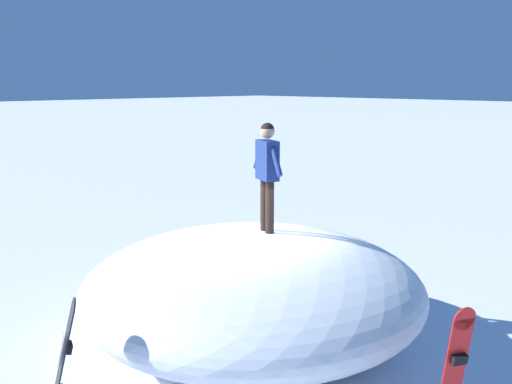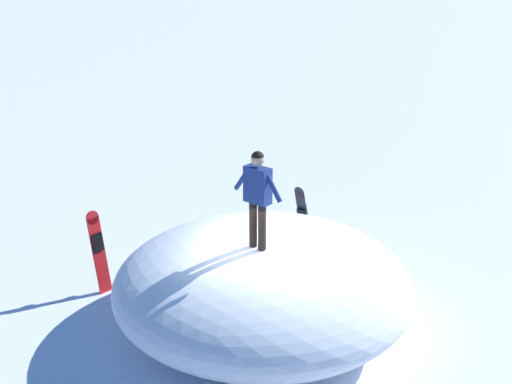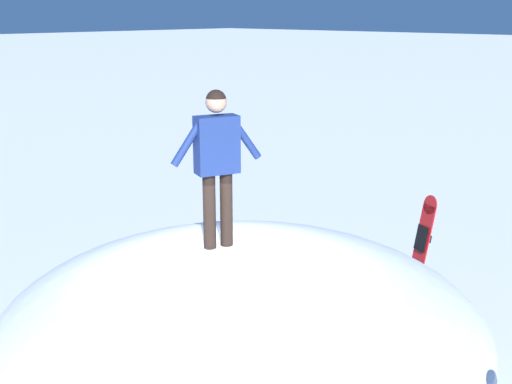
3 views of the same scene
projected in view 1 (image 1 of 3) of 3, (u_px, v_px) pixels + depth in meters
ground at (249, 336)px, 9.76m from camera, size 240.00×240.00×0.00m
snow_mound at (253, 289)px, 9.42m from camera, size 5.57×5.57×1.78m
snowboarder_standing at (267, 167)px, 9.30m from camera, size 0.47×0.99×1.74m
snowboard_primary_upright at (62, 362)px, 7.05m from camera, size 0.49×0.40×1.63m
snowboard_secondary_upright at (454, 372)px, 6.74m from camera, size 0.39×0.40×1.71m
backpack_near at (306, 260)px, 13.15m from camera, size 0.59×0.24×0.47m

